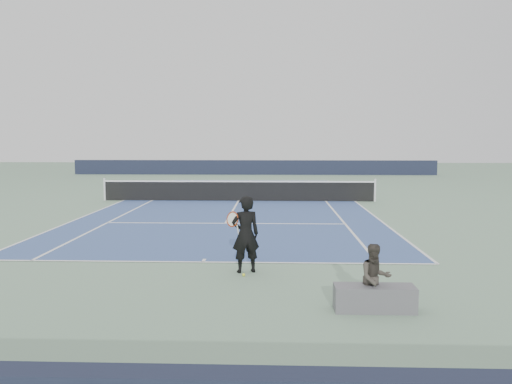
{
  "coord_description": "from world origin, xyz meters",
  "views": [
    {
      "loc": [
        1.67,
        -23.35,
        2.89
      ],
      "look_at": [
        1.06,
        -6.35,
        1.1
      ],
      "focal_mm": 35.0,
      "sensor_mm": 36.0,
      "label": 1
    }
  ],
  "objects_px": {
    "tennis_player": "(245,234)",
    "spectator_bench": "(375,288)",
    "tennis_ball": "(244,275)",
    "tennis_net": "(238,190)"
  },
  "relations": [
    {
      "from": "tennis_player",
      "to": "spectator_bench",
      "type": "relative_size",
      "value": 1.19
    },
    {
      "from": "tennis_net",
      "to": "tennis_ball",
      "type": "bearing_deg",
      "value": -85.46
    },
    {
      "from": "tennis_player",
      "to": "spectator_bench",
      "type": "height_order",
      "value": "tennis_player"
    },
    {
      "from": "tennis_net",
      "to": "tennis_ball",
      "type": "height_order",
      "value": "tennis_net"
    },
    {
      "from": "tennis_net",
      "to": "spectator_bench",
      "type": "bearing_deg",
      "value": -77.38
    },
    {
      "from": "tennis_ball",
      "to": "spectator_bench",
      "type": "xyz_separation_m",
      "value": [
        2.34,
        -2.06,
        0.37
      ]
    },
    {
      "from": "tennis_player",
      "to": "tennis_ball",
      "type": "height_order",
      "value": "tennis_player"
    },
    {
      "from": "tennis_player",
      "to": "spectator_bench",
      "type": "distance_m",
      "value": 3.37
    },
    {
      "from": "tennis_net",
      "to": "tennis_player",
      "type": "height_order",
      "value": "tennis_player"
    },
    {
      "from": "tennis_net",
      "to": "tennis_ball",
      "type": "distance_m",
      "value": 13.08
    }
  ]
}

